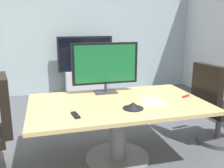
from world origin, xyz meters
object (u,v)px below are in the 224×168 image
object	(u,v)px
conference_table	(118,117)
tv_monitor	(105,65)
office_chair_right	(215,111)
conference_phone	(133,106)
wall_display_unit	(86,76)
remote_control	(75,115)

from	to	relation	value
conference_table	tv_monitor	xyz separation A→B (m)	(-0.04, 0.42, 0.54)
office_chair_right	conference_phone	bearing A→B (deg)	96.14
wall_display_unit	remote_control	bearing A→B (deg)	-101.04
tv_monitor	conference_table	bearing A→B (deg)	-84.57
office_chair_right	conference_table	bearing A→B (deg)	84.62
office_chair_right	conference_phone	xyz separation A→B (m)	(-1.27, -0.33, 0.29)
office_chair_right	wall_display_unit	size ratio (longest dim) A/B	0.83
conference_table	conference_phone	bearing A→B (deg)	-70.82
conference_table	remote_control	world-z (taller)	remote_control
tv_monitor	conference_phone	distance (m)	0.76
wall_display_unit	office_chair_right	bearing A→B (deg)	-65.39
conference_table	wall_display_unit	world-z (taller)	wall_display_unit
wall_display_unit	tv_monitor	bearing A→B (deg)	-93.21
office_chair_right	remote_control	xyz separation A→B (m)	(-1.88, -0.38, 0.27)
conference_table	remote_control	xyz separation A→B (m)	(-0.52, -0.31, 0.19)
tv_monitor	remote_control	distance (m)	0.94
office_chair_right	wall_display_unit	distance (m)	3.04
office_chair_right	wall_display_unit	xyz separation A→B (m)	(-1.27, 2.77, -0.01)
office_chair_right	tv_monitor	size ratio (longest dim) A/B	1.30
conference_phone	remote_control	size ratio (longest dim) A/B	1.29
conference_table	office_chair_right	xyz separation A→B (m)	(1.36, 0.07, -0.09)
tv_monitor	conference_phone	xyz separation A→B (m)	(0.13, -0.68, -0.33)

